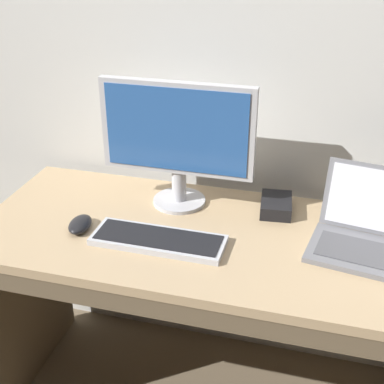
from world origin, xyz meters
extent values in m
cube|color=tan|center=(0.00, 0.00, 0.75)|extent=(1.50, 0.64, 0.03)
cube|color=brown|center=(-0.73, 0.00, 0.37)|extent=(0.05, 0.59, 0.73)
cube|color=brown|center=(0.00, -0.30, 0.70)|extent=(1.44, 0.02, 0.07)
cube|color=slate|center=(0.46, 0.00, 0.77)|extent=(0.36, 0.26, 0.02)
cube|color=#505054|center=(0.46, -0.01, 0.78)|extent=(0.29, 0.18, 0.00)
cube|color=slate|center=(0.49, 0.14, 0.88)|extent=(0.32, 0.11, 0.21)
cube|color=silver|center=(0.48, 0.13, 0.88)|extent=(0.29, 0.10, 0.18)
cylinder|color=#B7B7BC|center=(-0.15, 0.17, 0.77)|extent=(0.18, 0.18, 0.01)
cylinder|color=#B7B7BC|center=(-0.15, 0.17, 0.83)|extent=(0.05, 0.05, 0.11)
cube|color=#B7B7BC|center=(-0.15, 0.16, 1.04)|extent=(0.51, 0.03, 0.31)
cube|color=#28569E|center=(-0.15, 0.14, 1.04)|extent=(0.47, 0.00, 0.28)
cube|color=#BCBCC1|center=(-0.14, -0.09, 0.77)|extent=(0.41, 0.15, 0.02)
cube|color=black|center=(-0.14, -0.09, 0.78)|extent=(0.38, 0.12, 0.00)
ellipsoid|color=black|center=(-0.41, -0.08, 0.78)|extent=(0.08, 0.12, 0.03)
cube|color=black|center=(0.18, 0.20, 0.79)|extent=(0.12, 0.16, 0.05)
camera|label=1|loc=(0.31, -1.36, 1.64)|focal=49.14mm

